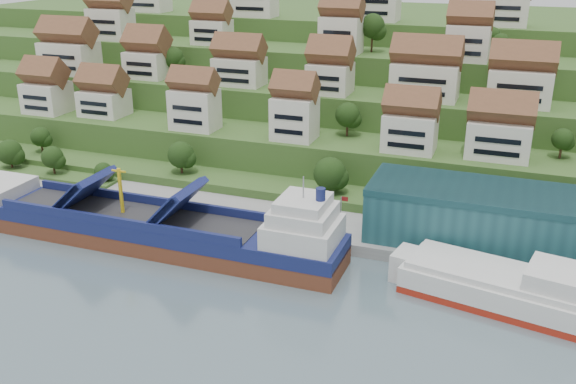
% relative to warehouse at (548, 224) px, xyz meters
% --- Properties ---
extents(ground, '(300.00, 300.00, 0.00)m').
position_rel_warehouse_xyz_m(ground, '(-52.00, -17.00, -7.20)').
color(ground, slate).
rests_on(ground, ground).
extents(quay, '(180.00, 14.00, 2.20)m').
position_rel_warehouse_xyz_m(quay, '(-32.00, -2.00, -6.10)').
color(quay, gray).
rests_on(quay, ground).
extents(pebble_beach, '(45.00, 20.00, 1.00)m').
position_rel_warehouse_xyz_m(pebble_beach, '(-110.00, -5.00, -6.70)').
color(pebble_beach, gray).
rests_on(pebble_beach, ground).
extents(hillside, '(260.00, 128.00, 31.00)m').
position_rel_warehouse_xyz_m(hillside, '(-52.00, 86.55, 3.46)').
color(hillside, '#2D4C1E').
rests_on(hillside, ground).
extents(hillside_village, '(155.86, 61.56, 29.23)m').
position_rel_warehouse_xyz_m(hillside_village, '(-51.23, 43.99, 17.23)').
color(hillside_village, silver).
rests_on(hillside_village, ground).
extents(hillside_trees, '(141.20, 62.14, 31.74)m').
position_rel_warehouse_xyz_m(hillside_trees, '(-58.24, 25.85, 8.91)').
color(hillside_trees, '#203D14').
rests_on(hillside_trees, ground).
extents(warehouse, '(60.00, 15.00, 10.00)m').
position_rel_warehouse_xyz_m(warehouse, '(0.00, 0.00, 0.00)').
color(warehouse, '#1F4E55').
rests_on(warehouse, quay).
extents(flagpole, '(1.28, 0.16, 8.00)m').
position_rel_warehouse_xyz_m(flagpole, '(-33.89, -7.00, -0.32)').
color(flagpole, gray).
rests_on(flagpole, quay).
extents(cargo_ship, '(75.08, 11.68, 16.61)m').
position_rel_warehouse_xyz_m(cargo_ship, '(-66.28, -16.97, -4.01)').
color(cargo_ship, brown).
rests_on(cargo_ship, ground).
extents(second_ship, '(30.82, 16.26, 8.49)m').
position_rel_warehouse_xyz_m(second_ship, '(-5.47, -16.14, -4.64)').
color(second_ship, maroon).
rests_on(second_ship, ground).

